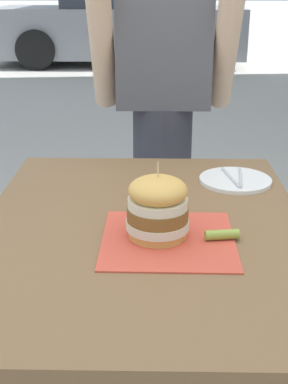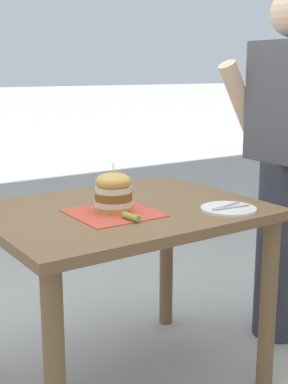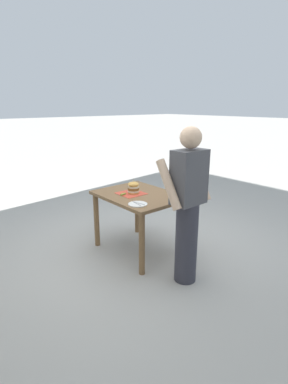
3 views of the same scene
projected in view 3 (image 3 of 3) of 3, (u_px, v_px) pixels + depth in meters
ground_plane at (139, 250)px, 4.05m from camera, size 80.00×80.00×0.00m
patio_table at (139, 204)px, 3.86m from camera, size 0.83×1.09×0.79m
serving_paper at (131, 193)px, 3.85m from camera, size 0.32×0.32×0.00m
sandwich at (133, 188)px, 3.83m from camera, size 0.15×0.15×0.19m
pickle_spear at (123, 194)px, 3.77m from camera, size 0.08×0.04×0.02m
side_plate_with_forks at (138, 204)px, 3.42m from camera, size 0.22×0.22×0.02m
diner_across_table at (188, 205)px, 3.12m from camera, size 0.55×0.35×1.69m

